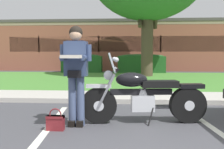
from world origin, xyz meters
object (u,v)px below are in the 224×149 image
at_px(handbag, 55,121).
at_px(hedge_center_left, 141,63).
at_px(brick_building, 154,47).
at_px(rider_person, 76,67).
at_px(hedge_left, 82,63).
at_px(motorcycle, 148,96).

distance_m(handbag, hedge_center_left, 12.80).
relative_size(hedge_center_left, brick_building, 0.11).
height_order(rider_person, hedge_left, rider_person).
relative_size(motorcycle, rider_person, 1.31).
relative_size(handbag, brick_building, 0.01).
bearing_deg(hedge_center_left, motorcycle, -91.87).
bearing_deg(handbag, hedge_left, 98.76).
xyz_separation_m(rider_person, handbag, (-0.28, -0.29, -0.86)).
height_order(motorcycle, brick_building, brick_building).
bearing_deg(handbag, hedge_center_left, 81.39).
xyz_separation_m(motorcycle, hedge_center_left, (0.39, 12.07, 0.16)).
bearing_deg(handbag, brick_building, 80.23).
xyz_separation_m(motorcycle, rider_person, (-1.24, -0.29, 0.52)).
relative_size(motorcycle, handbag, 6.23).
bearing_deg(hedge_left, rider_person, -79.77).
distance_m(rider_person, hedge_left, 12.56).
bearing_deg(hedge_left, motorcycle, -73.96).
height_order(hedge_left, brick_building, brick_building).
distance_m(rider_person, hedge_center_left, 12.47).
distance_m(hedge_left, brick_building, 8.78).
distance_m(hedge_left, hedge_center_left, 3.86).
relative_size(motorcycle, hedge_center_left, 0.74).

